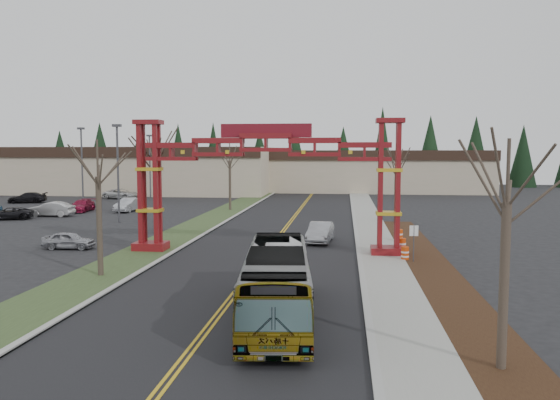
# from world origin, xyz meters

# --- Properties ---
(ground) EXTENTS (200.00, 200.00, 0.00)m
(ground) POSITION_xyz_m (0.00, 0.00, 0.00)
(ground) COLOR black
(ground) RESTS_ON ground
(road) EXTENTS (12.00, 110.00, 0.02)m
(road) POSITION_xyz_m (0.00, 25.00, 0.01)
(road) COLOR black
(road) RESTS_ON ground
(lane_line_left) EXTENTS (0.12, 100.00, 0.01)m
(lane_line_left) POSITION_xyz_m (-0.12, 25.00, 0.03)
(lane_line_left) COLOR gold
(lane_line_left) RESTS_ON road
(lane_line_right) EXTENTS (0.12, 100.00, 0.01)m
(lane_line_right) POSITION_xyz_m (0.12, 25.00, 0.03)
(lane_line_right) COLOR gold
(lane_line_right) RESTS_ON road
(curb_right) EXTENTS (0.30, 110.00, 0.15)m
(curb_right) POSITION_xyz_m (6.15, 25.00, 0.07)
(curb_right) COLOR #A5A59F
(curb_right) RESTS_ON ground
(sidewalk_right) EXTENTS (2.60, 110.00, 0.14)m
(sidewalk_right) POSITION_xyz_m (7.60, 25.00, 0.08)
(sidewalk_right) COLOR gray
(sidewalk_right) RESTS_ON ground
(landscape_strip) EXTENTS (2.60, 50.00, 0.12)m
(landscape_strip) POSITION_xyz_m (10.20, 10.00, 0.06)
(landscape_strip) COLOR black
(landscape_strip) RESTS_ON ground
(grass_median) EXTENTS (4.00, 110.00, 0.08)m
(grass_median) POSITION_xyz_m (-8.00, 25.00, 0.04)
(grass_median) COLOR #334221
(grass_median) RESTS_ON ground
(curb_left) EXTENTS (0.30, 110.00, 0.15)m
(curb_left) POSITION_xyz_m (-6.15, 25.00, 0.07)
(curb_left) COLOR #A5A59F
(curb_left) RESTS_ON ground
(gateway_arch) EXTENTS (18.20, 1.60, 8.90)m
(gateway_arch) POSITION_xyz_m (0.00, 18.00, 5.98)
(gateway_arch) COLOR maroon
(gateway_arch) RESTS_ON ground
(retail_building_west) EXTENTS (46.00, 22.30, 7.50)m
(retail_building_west) POSITION_xyz_m (-30.00, 71.96, 3.76)
(retail_building_west) COLOR tan
(retail_building_west) RESTS_ON ground
(retail_building_east) EXTENTS (38.00, 20.30, 7.00)m
(retail_building_east) POSITION_xyz_m (10.00, 79.95, 3.51)
(retail_building_east) COLOR tan
(retail_building_east) RESTS_ON ground
(conifer_treeline) EXTENTS (116.10, 5.60, 13.00)m
(conifer_treeline) POSITION_xyz_m (0.25, 92.00, 6.49)
(conifer_treeline) COLOR black
(conifer_treeline) RESTS_ON ground
(transit_bus) EXTENTS (3.58, 10.86, 2.97)m
(transit_bus) POSITION_xyz_m (2.47, 3.78, 1.48)
(transit_bus) COLOR #A7A9AE
(transit_bus) RESTS_ON ground
(silver_sedan) EXTENTS (2.00, 4.66, 1.49)m
(silver_sedan) POSITION_xyz_m (3.38, 22.88, 0.75)
(silver_sedan) COLOR #A5A8AD
(silver_sedan) RESTS_ON ground
(parked_car_near_a) EXTENTS (3.65, 1.64, 1.22)m
(parked_car_near_a) POSITION_xyz_m (-13.92, 18.00, 0.61)
(parked_car_near_a) COLOR #9C9DA4
(parked_car_near_a) RESTS_ON ground
(parked_car_near_b) EXTENTS (4.71, 1.78, 1.53)m
(parked_car_near_b) POSITION_xyz_m (-25.40, 36.00, 0.77)
(parked_car_near_b) COLOR silver
(parked_car_near_b) RESTS_ON ground
(parked_car_near_c) EXTENTS (4.87, 3.42, 1.23)m
(parked_car_near_c) POSITION_xyz_m (-28.18, 33.00, 0.62)
(parked_car_near_c) COLOR black
(parked_car_near_c) RESTS_ON ground
(parked_car_mid_a) EXTENTS (2.37, 4.82, 1.35)m
(parked_car_mid_a) POSITION_xyz_m (-24.40, 40.76, 0.67)
(parked_car_mid_a) COLOR maroon
(parked_car_mid_a) RESTS_ON ground
(parked_car_far_a) EXTENTS (1.94, 4.74, 1.53)m
(parked_car_far_a) POSITION_xyz_m (-19.17, 41.55, 0.76)
(parked_car_far_a) COLOR #BABCC3
(parked_car_far_a) RESTS_ON ground
(parked_car_far_b) EXTENTS (5.52, 3.31, 1.43)m
(parked_car_far_b) POSITION_xyz_m (-26.81, 57.36, 0.72)
(parked_car_far_b) COLOR silver
(parked_car_far_b) RESTS_ON ground
(parked_car_far_c) EXTENTS (5.19, 3.29, 1.40)m
(parked_car_far_c) POSITION_xyz_m (-36.60, 49.88, 0.70)
(parked_car_far_c) COLOR black
(parked_car_far_c) RESTS_ON ground
(bare_tree_median_near) EXTENTS (3.03, 3.03, 7.43)m
(bare_tree_median_near) POSITION_xyz_m (-8.00, 10.23, 5.39)
(bare_tree_median_near) COLOR #382D26
(bare_tree_median_near) RESTS_ON ground
(bare_tree_median_mid) EXTENTS (3.15, 3.15, 8.22)m
(bare_tree_median_mid) POSITION_xyz_m (-8.00, 19.08, 6.10)
(bare_tree_median_mid) COLOR #382D26
(bare_tree_median_mid) RESTS_ON ground
(bare_tree_median_far) EXTENTS (2.96, 2.96, 7.72)m
(bare_tree_median_far) POSITION_xyz_m (-8.00, 44.14, 5.73)
(bare_tree_median_far) COLOR #382D26
(bare_tree_median_far) RESTS_ON ground
(bare_tree_right_near) EXTENTS (2.92, 2.92, 7.17)m
(bare_tree_right_near) POSITION_xyz_m (10.00, -0.65, 5.20)
(bare_tree_right_near) COLOR #382D26
(bare_tree_right_near) RESTS_ON ground
(bare_tree_right_far) EXTENTS (3.30, 3.30, 7.50)m
(bare_tree_right_far) POSITION_xyz_m (10.00, 34.63, 5.29)
(bare_tree_right_far) COLOR #382D26
(bare_tree_right_far) RESTS_ON ground
(light_pole_near) EXTENTS (0.81, 0.41, 9.37)m
(light_pole_near) POSITION_xyz_m (-16.32, 32.17, 5.42)
(light_pole_near) COLOR #3F3F44
(light_pole_near) RESTS_ON ground
(light_pole_mid) EXTENTS (0.86, 0.43, 9.86)m
(light_pole_mid) POSITION_xyz_m (-28.25, 48.76, 5.70)
(light_pole_mid) COLOR #3F3F44
(light_pole_mid) RESTS_ON ground
(light_pole_far) EXTENTS (0.80, 0.40, 9.25)m
(light_pole_far) POSITION_xyz_m (-23.28, 59.78, 5.35)
(light_pole_far) COLOR #3F3F44
(light_pole_far) RESTS_ON ground
(street_sign) EXTENTS (0.53, 0.11, 2.33)m
(street_sign) POSITION_xyz_m (9.35, 15.73, 1.67)
(street_sign) COLOR #3F3F44
(street_sign) RESTS_ON ground
(barrel_south) EXTENTS (0.49, 0.49, 0.90)m
(barrel_south) POSITION_xyz_m (8.92, 16.37, 0.45)
(barrel_south) COLOR #CE3D0B
(barrel_south) RESTS_ON ground
(barrel_mid) EXTENTS (0.56, 0.56, 1.04)m
(barrel_mid) POSITION_xyz_m (8.97, 18.89, 0.52)
(barrel_mid) COLOR #CE3D0B
(barrel_mid) RESTS_ON ground
(barrel_north) EXTENTS (0.53, 0.53, 0.99)m
(barrel_north) POSITION_xyz_m (9.26, 23.41, 0.50)
(barrel_north) COLOR #CE3D0B
(barrel_north) RESTS_ON ground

